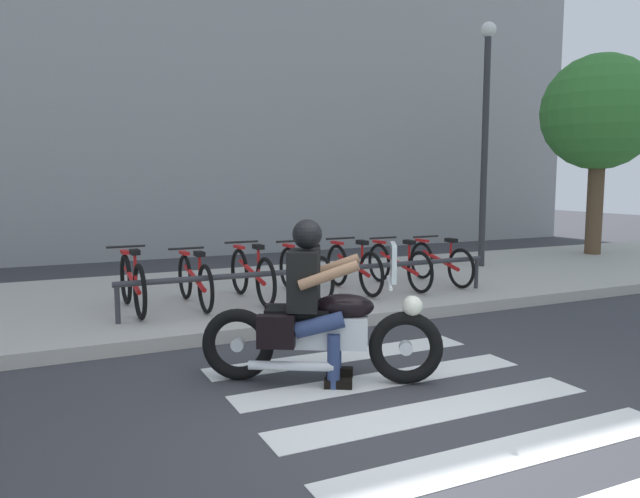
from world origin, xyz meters
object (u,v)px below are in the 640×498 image
(motorcycle, at_px, (322,331))
(bicycle_0, at_px, (132,283))
(bicycle_4, at_px, (353,268))
(rider, at_px, (313,289))
(bicycle_1, at_px, (195,280))
(bicycle_2, at_px, (252,275))
(bicycle_6, at_px, (440,262))
(street_lamp, at_px, (485,125))
(bike_rack, at_px, (322,272))
(tree_near_rack, at_px, (600,114))
(bicycle_5, at_px, (398,265))
(bicycle_3, at_px, (304,272))

(motorcycle, relative_size, bicycle_0, 1.17)
(bicycle_4, bearing_deg, rider, -124.40)
(motorcycle, xyz_separation_m, bicycle_1, (-0.40, 2.94, 0.03))
(bicycle_1, distance_m, bicycle_2, 0.77)
(bicycle_6, bearing_deg, bicycle_2, -179.98)
(rider, height_order, bicycle_0, rider)
(motorcycle, xyz_separation_m, street_lamp, (5.32, 4.15, 2.29))
(street_lamp, bearing_deg, bicycle_2, -166.16)
(rider, relative_size, bicycle_0, 0.88)
(bicycle_0, xyz_separation_m, bicycle_1, (0.77, 0.00, -0.02))
(bicycle_1, xyz_separation_m, bicycle_4, (2.32, -0.00, 0.01))
(bicycle_4, relative_size, bike_rack, 0.31)
(bicycle_0, relative_size, bicycle_2, 0.99)
(motorcycle, distance_m, bicycle_4, 3.51)
(bicycle_0, height_order, bicycle_2, bicycle_0)
(tree_near_rack, bearing_deg, bicycle_0, -170.73)
(bicycle_4, relative_size, tree_near_rack, 0.37)
(bicycle_0, relative_size, tree_near_rack, 0.37)
(bike_rack, distance_m, street_lamp, 5.03)
(bicycle_5, bearing_deg, bicycle_3, -179.99)
(bike_rack, bearing_deg, bicycle_5, 19.75)
(bicycle_3, bearing_deg, motorcycle, -111.28)
(rider, distance_m, street_lamp, 7.04)
(rider, xyz_separation_m, bicycle_1, (-0.34, 2.90, -0.34))
(bicycle_4, height_order, street_lamp, street_lamp)
(bicycle_5, xyz_separation_m, bike_rack, (-1.55, -0.55, 0.08))
(bicycle_4, relative_size, bicycle_6, 1.03)
(bicycle_3, xyz_separation_m, tree_near_rack, (7.59, 1.62, 2.65))
(bicycle_5, relative_size, street_lamp, 0.37)
(bicycle_5, height_order, bike_rack, bicycle_5)
(bicycle_6, distance_m, bike_rack, 2.39)
(rider, distance_m, bicycle_1, 2.93)
(motorcycle, bearing_deg, rider, 147.65)
(motorcycle, relative_size, bicycle_4, 1.18)
(rider, distance_m, tree_near_rack, 10.16)
(bicycle_5, bearing_deg, bicycle_6, -0.02)
(bicycle_0, xyz_separation_m, bicycle_4, (3.09, 0.00, -0.01))
(bicycle_3, bearing_deg, tree_near_rack, 12.03)
(bicycle_0, distance_m, bicycle_2, 1.55)
(rider, xyz_separation_m, tree_near_rack, (8.80, 4.51, 2.31))
(bicycle_1, xyz_separation_m, bicycle_5, (3.09, 0.00, 0.00))
(bicycle_1, bearing_deg, bike_rack, -19.74)
(bicycle_1, relative_size, street_lamp, 0.35)
(bicycle_3, bearing_deg, street_lamp, 16.26)
(bicycle_0, height_order, bike_rack, bicycle_0)
(rider, distance_m, bicycle_3, 3.16)
(bicycle_0, distance_m, bicycle_1, 0.77)
(bicycle_4, height_order, bike_rack, bicycle_4)
(bike_rack, relative_size, street_lamp, 1.14)
(bicycle_3, relative_size, street_lamp, 0.38)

